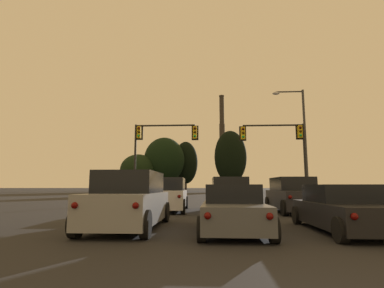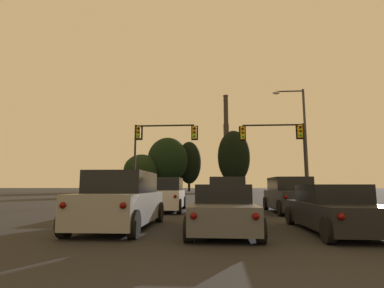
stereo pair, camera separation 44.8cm
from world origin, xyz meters
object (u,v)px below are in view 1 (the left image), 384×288
Objects in this scene: sedan_center_lane_second at (233,209)px; suv_left_lane_second at (130,201)px; suv_center_lane_front at (229,195)px; traffic_light_overhead_left at (156,143)px; sedan_right_lane_second at (342,210)px; suv_left_lane_front at (168,195)px; smokestack at (222,151)px; street_lamp at (301,134)px; suv_right_lane_front at (292,195)px; traffic_light_overhead_right at (283,142)px.

suv_left_lane_second is at bearing 174.45° from sedan_center_lane_second.
traffic_light_overhead_left is at bearing 122.71° from suv_center_lane_front.
sedan_right_lane_second is 6.72m from suv_left_lane_second.
suv_left_lane_front is (0.29, 7.12, 0.00)m from suv_left_lane_second.
sedan_right_lane_second is (3.01, -6.76, -0.23)m from suv_center_lane_front.
suv_left_lane_second is 0.99× the size of suv_left_lane_front.
smokestack reaches higher than traffic_light_overhead_left.
smokestack is at bearing 90.19° from street_lamp.
sedan_center_lane_second is at bearing -178.76° from sedan_right_lane_second.
suv_left_lane_front is (-6.77, 0.59, 0.00)m from suv_right_lane_front.
suv_left_lane_front is (-3.41, 0.69, 0.00)m from suv_center_lane_front.
suv_center_lane_front is 7.40m from sedan_right_lane_second.
sedan_right_lane_second is at bearing -60.36° from traffic_light_overhead_left.
suv_left_lane_front is 0.51× the size of street_lamp.
street_lamp reaches higher than traffic_light_overhead_right.
traffic_light_overhead_right is at bearing 0.33° from traffic_light_overhead_left.
suv_right_lane_front is at bearing -7.22° from suv_left_lane_front.
sedan_center_lane_second is (-3.35, -0.05, 0.00)m from sedan_right_lane_second.
smokestack is (11.87, 149.97, 16.76)m from traffic_light_overhead_left.
sedan_right_lane_second is 0.08× the size of smokestack.
sedan_center_lane_second is 0.95× the size of suv_left_lane_front.
suv_left_lane_front is 0.75× the size of traffic_light_overhead_left.
traffic_light_overhead_left is 10.60m from traffic_light_overhead_right.
sedan_right_lane_second is 15.92m from traffic_light_overhead_right.
traffic_light_overhead_right is (5.00, 8.43, 4.09)m from suv_center_lane_front.
street_lamp is (10.19, 8.74, 4.95)m from suv_left_lane_front.
suv_left_lane_second is 19.64m from street_lamp.
street_lamp is at bearing 4.88° from traffic_light_overhead_left.
sedan_center_lane_second is 166.64m from smokestack.
suv_left_lane_second is 166.40m from smokestack.
smokestack is at bearing 88.46° from suv_right_lane_front.
suv_right_lane_front is 159.64m from smokestack.
suv_left_lane_second is at bearing -120.97° from suv_center_lane_front.
suv_left_lane_second reaches higher than sedan_right_lane_second.
street_lamp reaches higher than suv_center_lane_front.
traffic_light_overhead_left reaches higher than suv_right_lane_front.
suv_left_lane_second is (-6.71, 0.33, 0.23)m from sedan_right_lane_second.
sedan_right_lane_second is at bearing -91.13° from smokestack.
suv_left_lane_front reaches higher than sedan_center_lane_second.
suv_right_lane_front is 7.85m from sedan_center_lane_second.
suv_right_lane_front is (0.35, 6.86, 0.23)m from sedan_right_lane_second.
suv_right_lane_front is 0.75× the size of traffic_light_overhead_right.
suv_right_lane_front is 9.62m from suv_left_lane_second.
suv_center_lane_front is 0.76× the size of traffic_light_overhead_right.
suv_center_lane_front is at bearing -125.71° from street_lamp.
smokestack reaches higher than suv_right_lane_front.
suv_left_lane_second is 0.09× the size of smokestack.
suv_left_lane_second is at bearing -94.55° from suv_left_lane_front.
traffic_light_overhead_right is (1.65, 8.33, 4.09)m from suv_right_lane_front.
sedan_center_lane_second is at bearing -70.00° from suv_left_lane_front.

